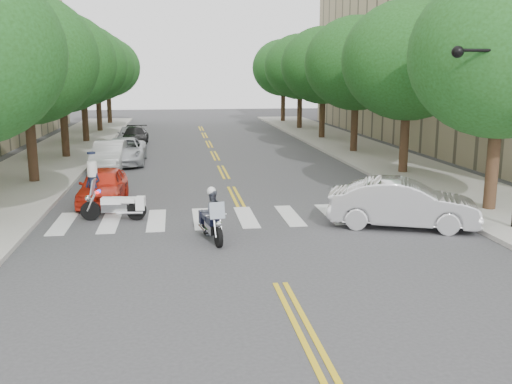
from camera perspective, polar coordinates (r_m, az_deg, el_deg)
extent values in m
plane|color=#38383A|center=(13.82, 2.42, -9.11)|extent=(140.00, 140.00, 0.00)
cube|color=#9E9991|center=(35.75, -19.53, 3.25)|extent=(5.00, 60.00, 0.15)
cube|color=#9E9991|center=(37.00, 10.75, 3.99)|extent=(5.00, 60.00, 0.15)
cylinder|color=#382316|center=(27.65, -21.50, 4.14)|extent=(0.44, 0.44, 3.32)
ellipsoid|color=#1C4513|center=(27.46, -22.12, 12.23)|extent=(6.40, 6.40, 5.76)
cylinder|color=#382316|center=(35.43, -18.59, 5.84)|extent=(0.44, 0.44, 3.32)
ellipsoid|color=#1C4513|center=(35.29, -19.01, 12.15)|extent=(6.40, 6.40, 5.76)
cylinder|color=#382316|center=(43.30, -16.72, 6.91)|extent=(0.44, 0.44, 3.32)
ellipsoid|color=#1C4513|center=(43.18, -17.03, 12.07)|extent=(6.40, 6.40, 5.76)
cylinder|color=#382316|center=(51.20, -15.42, 7.65)|extent=(0.44, 0.44, 3.32)
ellipsoid|color=#1C4513|center=(51.10, -15.66, 12.01)|extent=(6.40, 6.40, 5.76)
cylinder|color=#382316|center=(59.13, -14.46, 8.19)|extent=(0.44, 0.44, 3.32)
ellipsoid|color=#1C4513|center=(59.05, -14.66, 11.97)|extent=(6.40, 6.40, 5.76)
cylinder|color=#382316|center=(22.03, 22.56, 2.33)|extent=(0.44, 0.44, 3.32)
ellipsoid|color=#1C4513|center=(21.80, 23.37, 12.49)|extent=(6.40, 6.40, 5.76)
cylinder|color=#382316|center=(29.13, 14.60, 4.92)|extent=(0.44, 0.44, 3.32)
ellipsoid|color=#1C4513|center=(28.96, 15.01, 12.61)|extent=(6.40, 6.40, 5.76)
cylinder|color=#382316|center=(36.60, 9.80, 6.44)|extent=(0.44, 0.44, 3.32)
ellipsoid|color=#1C4513|center=(36.46, 10.01, 12.56)|extent=(6.40, 6.40, 5.76)
cylinder|color=#382316|center=(44.26, 6.62, 7.42)|extent=(0.44, 0.44, 3.32)
ellipsoid|color=#1C4513|center=(44.14, 6.74, 12.47)|extent=(6.40, 6.40, 5.76)
cylinder|color=#382316|center=(52.02, 4.38, 8.09)|extent=(0.44, 0.44, 3.32)
ellipsoid|color=#1C4513|center=(51.92, 4.45, 12.39)|extent=(6.40, 6.40, 5.76)
cylinder|color=#382316|center=(59.84, 2.72, 8.58)|extent=(0.44, 0.44, 3.32)
ellipsoid|color=#1C4513|center=(59.76, 2.75, 12.31)|extent=(6.40, 6.40, 5.76)
cylinder|color=black|center=(18.74, 22.59, 12.95)|extent=(2.40, 0.10, 0.10)
sphere|color=black|center=(18.21, 19.52, 13.07)|extent=(0.36, 0.36, 0.36)
cylinder|color=black|center=(16.51, -3.77, -4.53)|extent=(0.23, 0.62, 0.61)
cylinder|color=black|center=(17.84, -4.94, -3.31)|extent=(0.27, 0.62, 0.61)
cube|color=silver|center=(17.19, -4.42, -3.54)|extent=(0.43, 0.84, 0.28)
cube|color=black|center=(17.04, -4.36, -2.90)|extent=(0.43, 0.67, 0.20)
cube|color=black|center=(17.50, -4.76, -2.45)|extent=(0.44, 0.55, 0.14)
cube|color=black|center=(17.90, -5.06, -2.49)|extent=(0.43, 0.33, 0.40)
cube|color=#8C99A5|center=(16.42, -3.91, -1.85)|extent=(0.46, 0.22, 0.49)
cube|color=red|center=(16.62, -3.68, -2.25)|extent=(0.10, 0.10, 0.07)
cube|color=#0C26E5|center=(16.57, -4.39, -2.30)|extent=(0.10, 0.10, 0.07)
imported|color=#474C56|center=(17.07, -4.45, -2.05)|extent=(0.77, 0.65, 1.40)
sphere|color=silver|center=(16.93, -4.48, 0.09)|extent=(0.27, 0.27, 0.27)
cylinder|color=black|center=(20.27, -16.22, -1.83)|extent=(0.67, 0.20, 0.66)
cylinder|color=black|center=(19.96, -11.86, -1.81)|extent=(0.68, 0.24, 0.66)
cube|color=silver|center=(20.06, -13.93, -1.52)|extent=(0.90, 0.39, 0.31)
cube|color=white|center=(20.03, -14.24, -0.85)|extent=(0.71, 0.41, 0.21)
cube|color=white|center=(19.92, -12.73, -0.78)|extent=(0.57, 0.44, 0.16)
cube|color=white|center=(19.88, -11.47, -1.10)|extent=(0.33, 0.45, 0.44)
cube|color=#8C99A5|center=(20.06, -16.00, 0.50)|extent=(0.19, 0.50, 0.53)
cube|color=red|center=(19.95, -15.59, -0.05)|extent=(0.11, 0.11, 0.08)
cube|color=#0C26E5|center=(20.17, -15.44, 0.08)|extent=(0.11, 0.11, 0.08)
imported|color=#151B31|center=(21.75, -15.97, 0.53)|extent=(0.75, 0.69, 1.73)
imported|color=silver|center=(19.12, 14.47, -1.13)|extent=(5.06, 3.23, 1.57)
imported|color=red|center=(22.77, -15.04, 0.61)|extent=(1.79, 4.09, 1.37)
imported|color=#BABABA|center=(31.17, -14.45, 3.62)|extent=(1.65, 4.44, 1.45)
imported|color=#B2B5BB|center=(32.60, -13.12, 4.00)|extent=(2.39, 5.15, 1.43)
imported|color=black|center=(41.51, -12.00, 5.53)|extent=(1.79, 4.34, 1.26)
imported|color=#ACACB2|center=(42.55, -12.63, 5.64)|extent=(1.52, 3.68, 1.25)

